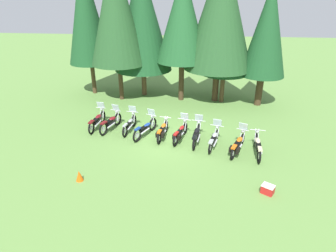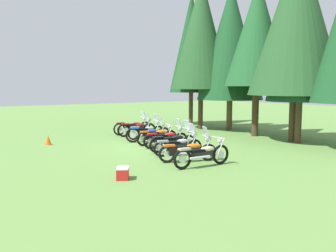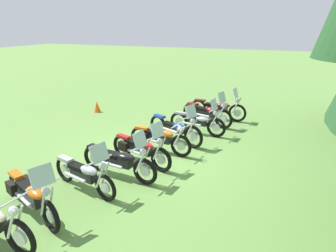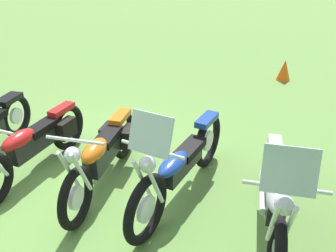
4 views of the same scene
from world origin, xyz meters
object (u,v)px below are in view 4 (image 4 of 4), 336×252
(motorcycle_2, at_px, (274,197))
(motorcycle_3, at_px, (180,165))
(motorcycle_4, at_px, (104,153))
(motorcycle_5, at_px, (33,143))
(traffic_cone, at_px, (284,70))

(motorcycle_2, distance_m, motorcycle_3, 1.12)
(motorcycle_4, xyz_separation_m, motorcycle_5, (0.99, -0.15, 0.01))
(motorcycle_2, xyz_separation_m, motorcycle_4, (1.99, -0.66, -0.00))
(motorcycle_4, relative_size, traffic_cone, 4.49)
(traffic_cone, bearing_deg, motorcycle_2, 77.93)
(motorcycle_3, distance_m, traffic_cone, 4.99)
(motorcycle_2, distance_m, motorcycle_4, 2.10)
(motorcycle_4, relative_size, motorcycle_5, 1.01)
(motorcycle_3, distance_m, motorcycle_5, 2.00)
(motorcycle_5, bearing_deg, motorcycle_2, 90.97)
(motorcycle_3, height_order, motorcycle_5, motorcycle_3)
(motorcycle_3, distance_m, motorcycle_4, 1.00)
(motorcycle_4, height_order, traffic_cone, motorcycle_4)
(motorcycle_3, xyz_separation_m, motorcycle_5, (1.97, -0.33, -0.01))
(motorcycle_4, height_order, motorcycle_5, motorcycle_5)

